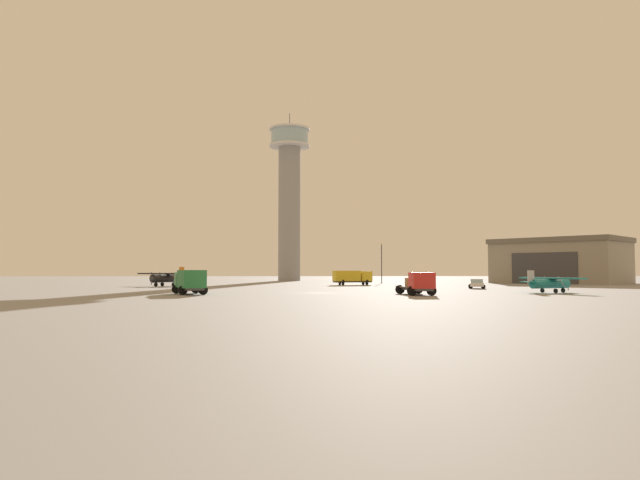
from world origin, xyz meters
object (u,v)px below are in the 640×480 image
Objects in this scene: control_tower at (289,191)px; airplane_black at (167,277)px; truck_box_green at (190,280)px; truck_flatbed_red at (418,284)px; light_post_east at (382,259)px; car_white at (477,283)px; airplane_teal at (549,282)px; truck_box_yellow at (352,277)px; traffic_cone_near_left at (194,288)px.

airplane_black is (-19.54, -50.06, -21.75)m from control_tower.
control_tower is 85.41m from truck_box_green.
light_post_east reaches higher than truck_flatbed_red.
light_post_east is (-8.45, 35.23, 4.28)m from car_white.
light_post_east reaches higher than car_white.
airplane_teal is at bearing -68.64° from control_tower.
truck_box_green is at bearing 132.95° from car_white.
truck_flatbed_red is at bearing 174.55° from airplane_teal.
airplane_black is 31.95m from truck_box_yellow.
airplane_teal is (50.83, -29.92, -0.28)m from airplane_black.
truck_box_green is at bearing 45.60° from airplane_black.
control_tower reaches higher than traffic_cone_near_left.
car_white is at bearing 78.63° from airplane_teal.
airplane_teal is 12.04× the size of traffic_cone_near_left.
traffic_cone_near_left is at bearing -13.41° from truck_box_green.
truck_flatbed_red is at bearing -80.21° from control_tower.
car_white is (13.29, 21.35, -0.44)m from truck_flatbed_red.
truck_flatbed_red reaches higher than traffic_cone_near_left.
airplane_teal is 43.10m from traffic_cone_near_left.
car_white is (27.99, -63.86, -22.52)m from control_tower.
truck_box_yellow is 0.99× the size of truck_flatbed_red.
traffic_cone_near_left is (-22.94, -28.29, -1.16)m from truck_box_yellow.
control_tower is 50.47m from truck_box_yellow.
control_tower is at bearing -175.32° from truck_flatbed_red.
control_tower reaches higher than truck_box_yellow.
truck_flatbed_red is at bearing -118.55° from truck_box_green.
airplane_teal is 52.81m from light_post_east.
airplane_teal is 1.28× the size of truck_box_green.
traffic_cone_near_left is (-42.40, 7.70, -0.87)m from airplane_teal.
control_tower is at bearing 81.26° from traffic_cone_near_left.
control_tower reaches higher than truck_flatbed_red.
airplane_teal is 40.92m from truck_box_yellow.
truck_flatbed_red is 9.98× the size of traffic_cone_near_left.
truck_box_yellow is 41.32m from truck_flatbed_red.
control_tower is 88.66m from airplane_teal.
truck_box_yellow is 17.54m from light_post_east.
truck_box_yellow is 1.05× the size of truck_box_green.
airplane_teal is at bearing -151.17° from car_white.
control_tower is 6.10× the size of truck_flatbed_red.
light_post_east is (7.72, 15.35, 3.50)m from truck_box_yellow.
airplane_teal is 1.87× the size of car_white.
truck_box_yellow is at bearing 178.88° from truck_flatbed_red.
light_post_east reaches higher than traffic_cone_near_left.
truck_box_yellow is at bearing -50.75° from truck_box_green.
airplane_black reaches higher than truck_box_yellow.
truck_flatbed_red is (-16.58, -5.22, -0.04)m from airplane_teal.
light_post_east is 11.69× the size of traffic_cone_near_left.
truck_box_green is at bearing -102.52° from truck_flatbed_red.
truck_box_green is at bearing -82.27° from traffic_cone_near_left.
car_white is (-3.30, 16.13, -0.48)m from airplane_teal.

